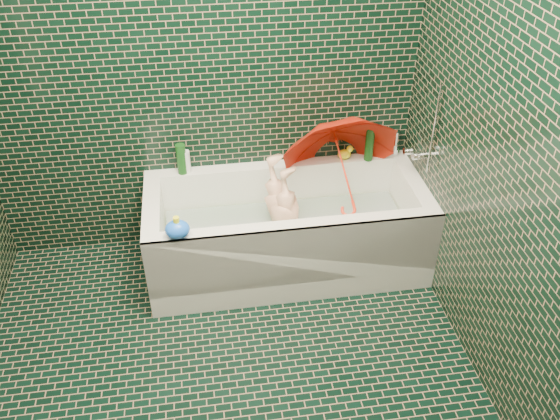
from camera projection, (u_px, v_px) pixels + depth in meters
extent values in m
plane|color=black|center=(231.00, 403.00, 2.98)|extent=(2.80, 2.80, 0.00)
plane|color=black|center=(199.00, 61.00, 3.37)|extent=(2.80, 0.00, 2.80)
plane|color=black|center=(534.00, 171.00, 2.41)|extent=(0.00, 2.80, 2.80)
cube|color=white|center=(286.00, 253.00, 3.82)|extent=(1.70, 0.75, 0.15)
cube|color=white|center=(279.00, 190.00, 3.91)|extent=(1.70, 0.10, 0.40)
cube|color=white|center=(296.00, 252.00, 3.39)|extent=(1.70, 0.10, 0.40)
cube|color=white|center=(411.00, 207.00, 3.75)|extent=(0.10, 0.55, 0.40)
cube|color=white|center=(155.00, 231.00, 3.55)|extent=(0.10, 0.55, 0.40)
cube|color=white|center=(297.00, 267.00, 3.41)|extent=(1.70, 0.02, 0.55)
cube|color=green|center=(286.00, 243.00, 3.77)|extent=(1.35, 0.47, 0.01)
cube|color=silver|center=(286.00, 225.00, 3.68)|extent=(1.48, 0.53, 0.00)
cylinder|color=silver|center=(424.00, 155.00, 3.53)|extent=(0.14, 0.05, 0.05)
cylinder|color=silver|center=(408.00, 151.00, 3.57)|extent=(0.05, 0.04, 0.04)
cylinder|color=silver|center=(434.00, 130.00, 3.32)|extent=(0.01, 0.01, 0.55)
imported|color=#E4AC8E|center=(287.00, 225.00, 3.67)|extent=(0.97, 0.55, 0.31)
imported|color=red|center=(344.00, 170.00, 3.62)|extent=(0.85, 0.95, 1.01)
imported|color=white|center=(384.00, 155.00, 3.89)|extent=(0.14, 0.14, 0.27)
imported|color=#592078|center=(391.00, 154.00, 3.90)|extent=(0.10, 0.10, 0.17)
imported|color=#134314|center=(394.00, 154.00, 3.90)|extent=(0.13, 0.13, 0.15)
cylinder|color=#134314|center=(370.00, 144.00, 3.78)|extent=(0.06, 0.06, 0.23)
cylinder|color=silver|center=(395.00, 143.00, 3.84)|extent=(0.06, 0.06, 0.18)
cylinder|color=#134314|center=(181.00, 159.00, 3.65)|extent=(0.07, 0.07, 0.20)
cylinder|color=white|center=(186.00, 161.00, 3.68)|extent=(0.07, 0.07, 0.15)
ellipsoid|color=#FEF219|center=(344.00, 154.00, 3.83)|extent=(0.09, 0.07, 0.06)
sphere|color=#FEF219|center=(350.00, 149.00, 3.81)|extent=(0.04, 0.04, 0.04)
cone|color=orange|center=(353.00, 149.00, 3.81)|extent=(0.02, 0.02, 0.02)
ellipsoid|color=#1B62FB|center=(177.00, 229.00, 3.15)|extent=(0.16, 0.15, 0.10)
cylinder|color=#FEF219|center=(176.00, 220.00, 3.12)|extent=(0.03, 0.03, 0.04)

